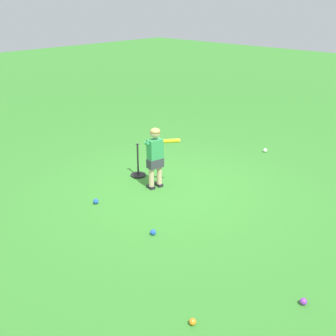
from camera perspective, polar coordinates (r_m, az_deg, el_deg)
ground_plane at (r=7.39m, az=0.55°, el=-2.76°), size 40.00×40.00×0.00m
child_batter at (r=7.19m, az=-1.67°, el=2.12°), size 0.44×0.58×1.08m
play_ball_by_bucket at (r=6.02m, az=-2.01°, el=-8.58°), size 0.08×0.08×0.08m
play_ball_center_lawn at (r=9.31m, az=12.87°, el=2.32°), size 0.09×0.09×0.09m
play_ball_far_left at (r=4.61m, az=3.31°, el=-19.83°), size 0.07×0.07×0.07m
play_ball_far_right at (r=5.05m, az=17.65°, el=-16.64°), size 0.08×0.08×0.08m
play_ball_midfield at (r=6.95m, az=-9.63°, el=-4.42°), size 0.08×0.08×0.08m
batting_tee at (r=7.88m, az=-4.01°, el=-0.34°), size 0.28×0.28×0.62m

